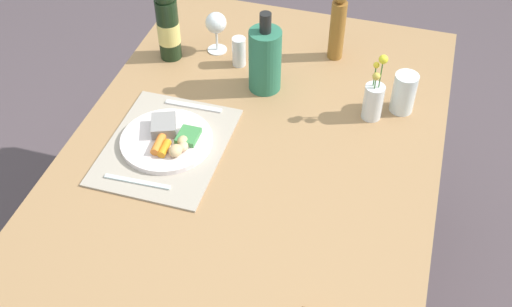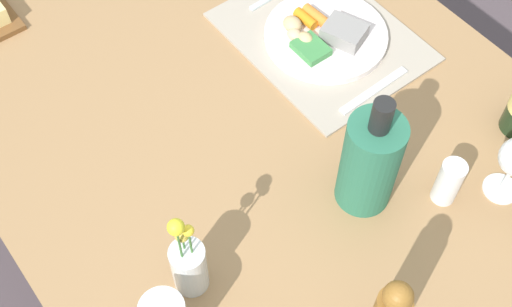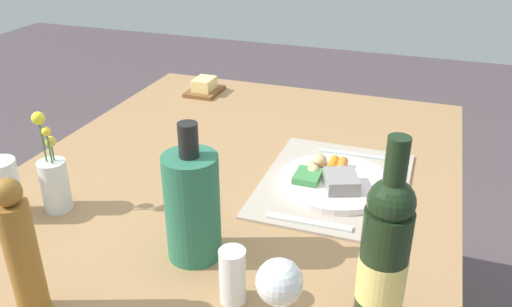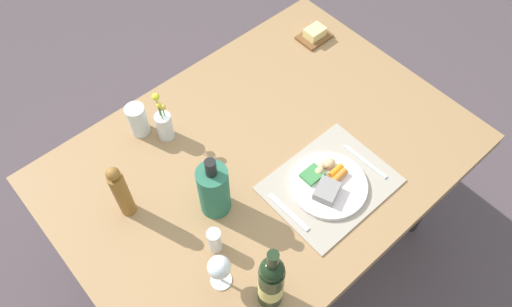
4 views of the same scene
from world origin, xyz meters
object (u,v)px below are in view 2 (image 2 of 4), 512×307
Objects in this scene: salt_shaker at (449,182)px; dinner_plate at (325,34)px; dining_table at (260,139)px; fork at (374,90)px; cooler_bottle at (370,162)px; flower_vase at (189,265)px.

dinner_plate is at bearing -10.67° from salt_shaker.
fork is at bearing -111.39° from dining_table.
fork is at bearing -48.03° from cooler_bottle.
fork is 0.25m from cooler_bottle.
flower_vase is (-0.11, 0.51, 0.06)m from fork.
dinner_plate is 0.99× the size of cooler_bottle.
cooler_bottle is (-0.24, -0.04, 0.17)m from dining_table.
dining_table is 5.49× the size of dinner_plate.
flower_vase reaches higher than dinner_plate.
cooler_bottle is at bearing 50.63° from salt_shaker.
salt_shaker is (-0.33, -0.15, 0.12)m from dining_table.
dinner_plate is at bearing -62.20° from flower_vase.
dining_table is 0.25m from fork.
fork is 0.80× the size of flower_vase.
fork reaches higher than dining_table.
cooler_bottle reaches higher than dining_table.
salt_shaker is (-0.09, -0.11, -0.06)m from cooler_bottle.
dinner_plate is (0.08, -0.23, 0.09)m from dining_table.
dining_table is at bearing 10.20° from cooler_bottle.
cooler_bottle reaches higher than dinner_plate.
dining_table is 0.26m from dinner_plate.
cooler_bottle is at bearing -97.81° from flower_vase.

